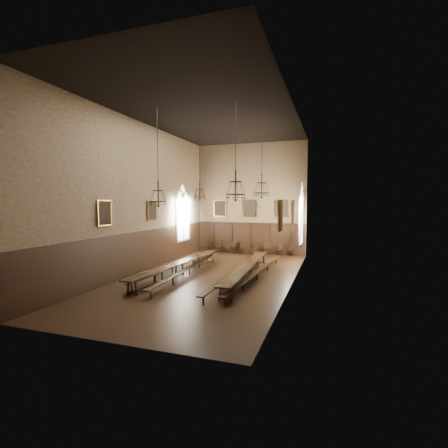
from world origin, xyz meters
The scene contains 34 objects.
floor centered at (0.00, 0.00, -0.01)m, with size 9.00×18.00×0.02m, color black.
ceiling centered at (0.00, 0.00, 9.01)m, with size 9.00×18.00×0.02m, color black.
wall_back centered at (0.00, 9.01, 4.50)m, with size 9.00×0.02×9.00m, color #917959.
wall_front centered at (0.00, -9.01, 4.50)m, with size 9.00×0.02×9.00m, color #917959.
wall_left centered at (-4.51, 0.00, 4.50)m, with size 0.02×18.00×9.00m, color #917959.
wall_right centered at (4.51, 0.00, 4.50)m, with size 0.02×18.00×9.00m, color #917959.
wainscot_panelling centered at (0.00, 0.00, 1.25)m, with size 9.00×18.00×2.50m, color black, non-canonical shape.
table_left centered at (-1.95, -0.12, 0.38)m, with size 1.18×9.75×0.76m.
table_right centered at (1.99, 0.27, 0.38)m, with size 1.08×9.77×0.76m.
bench_left_outer centered at (-2.61, 0.25, 0.26)m, with size 0.30×9.05×0.41m.
bench_left_inner centered at (-1.42, 0.10, 0.30)m, with size 1.00×10.35×0.47m.
bench_right_inner centered at (1.48, 0.08, 0.30)m, with size 0.38×10.56×0.48m.
bench_right_outer centered at (2.58, 0.17, 0.30)m, with size 0.86×10.42×0.47m.
chair_0 centered at (-3.55, 8.55, 0.28)m, with size 0.51×0.52×0.91m.
chair_1 centered at (-2.60, 8.55, 0.30)m, with size 0.48×0.48×1.00m.
chair_2 centered at (-1.42, 8.54, 0.29)m, with size 0.52×0.52×0.97m.
chair_3 centered at (-0.53, 8.52, 0.28)m, with size 0.47×0.47×0.92m.
chair_4 centered at (0.52, 8.55, 0.26)m, with size 0.47×0.47×0.86m.
chair_5 centered at (1.50, 8.54, 0.31)m, with size 0.54×0.54×1.03m.
chair_6 centered at (2.54, 8.48, 0.30)m, with size 0.56×0.56×0.99m.
chair_7 centered at (3.39, 8.50, 0.26)m, with size 0.45×0.45×0.88m.
chandelier_back_left centered at (-1.96, 2.97, 4.90)m, with size 0.80×0.80×4.57m.
chandelier_back_right centered at (2.34, 2.38, 5.05)m, with size 0.95×0.95×4.39m.
chandelier_front_left centered at (-2.04, -2.28, 4.59)m, with size 0.86×0.86×4.88m.
chandelier_front_right centered at (2.04, -2.16, 4.88)m, with size 0.94×0.94×4.57m.
portrait_back_0 centered at (-2.60, 8.88, 3.70)m, with size 1.10×0.12×1.40m.
portrait_back_1 centered at (0.00, 8.88, 3.70)m, with size 1.10×0.12×1.40m.
portrait_back_2 centered at (2.60, 8.88, 3.70)m, with size 1.10×0.12×1.40m.
portrait_left_0 centered at (-4.38, 1.00, 3.70)m, with size 0.12×1.00×1.30m.
portrait_left_1 centered at (-4.38, -3.50, 3.70)m, with size 0.12×1.00×1.30m.
portrait_right_0 centered at (4.38, 1.00, 3.70)m, with size 0.12×1.00×1.30m.
portrait_right_1 centered at (4.38, -3.50, 3.70)m, with size 0.12×1.00×1.30m.
window_right centered at (4.43, 5.50, 3.40)m, with size 0.20×2.20×4.60m, color white, non-canonical shape.
window_left centered at (-4.43, 5.50, 3.40)m, with size 0.20×2.20×4.60m, color white, non-canonical shape.
Camera 1 is at (6.42, -16.93, 4.27)m, focal length 26.00 mm.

